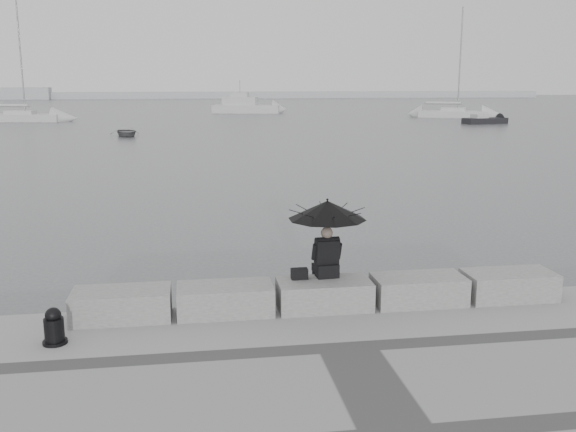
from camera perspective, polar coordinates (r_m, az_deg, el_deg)
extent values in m
plane|color=#4C4F52|center=(11.82, 2.72, -9.74)|extent=(360.00, 360.00, 0.00)
cube|color=slate|center=(11.00, -14.56, -7.65)|extent=(1.60, 0.80, 0.50)
cube|color=slate|center=(10.94, -5.60, -7.41)|extent=(1.60, 0.80, 0.50)
cube|color=slate|center=(11.15, 3.22, -6.99)|extent=(1.60, 0.80, 0.50)
cube|color=slate|center=(11.60, 11.52, -6.45)|extent=(1.60, 0.80, 0.50)
cube|color=slate|center=(12.28, 19.03, -5.85)|extent=(1.60, 0.80, 0.50)
sphere|color=#726056|center=(11.13, 3.47, -1.51)|extent=(0.21, 0.21, 0.21)
cylinder|color=black|center=(11.11, 3.49, -1.17)|extent=(0.02, 0.02, 1.00)
cone|color=black|center=(11.03, 3.51, 0.54)|extent=(1.36, 1.36, 0.32)
sphere|color=black|center=(11.00, 3.52, 1.47)|extent=(0.04, 0.04, 0.04)
cube|color=black|center=(11.13, 1.02, -5.16)|extent=(0.29, 0.16, 0.19)
cylinder|color=black|center=(10.38, -19.99, -10.50)|extent=(0.36, 0.36, 0.06)
cylinder|color=black|center=(10.31, -20.06, -9.60)|extent=(0.29, 0.29, 0.41)
sphere|color=black|center=(10.23, -20.16, -8.29)|extent=(0.24, 0.24, 0.24)
cube|color=#AEB1B4|center=(165.82, -8.03, 10.59)|extent=(180.00, 6.00, 1.60)
cube|color=silver|center=(76.40, -22.66, 8.02)|extent=(9.00, 3.80, 0.90)
cube|color=silver|center=(76.37, -22.69, 8.47)|extent=(3.27, 2.08, 0.50)
cylinder|color=gray|center=(76.33, -23.05, 12.84)|extent=(0.16, 0.16, 12.00)
cylinder|color=gray|center=(76.35, -22.73, 8.95)|extent=(4.86, 0.91, 0.10)
cube|color=silver|center=(80.90, 14.45, 8.72)|extent=(8.39, 5.67, 0.90)
cube|color=silver|center=(80.87, 14.48, 9.15)|extent=(3.26, 2.67, 0.50)
cylinder|color=gray|center=(80.83, 14.70, 13.29)|extent=(0.16, 0.16, 12.00)
cylinder|color=gray|center=(80.84, 14.50, 9.61)|extent=(4.18, 2.06, 0.10)
cube|color=silver|center=(89.43, -3.69, 9.44)|extent=(9.59, 5.20, 1.20)
cube|color=silver|center=(89.39, -3.70, 10.14)|extent=(5.01, 3.37, 1.20)
cube|color=silver|center=(89.36, -3.70, 10.72)|extent=(2.64, 2.17, 0.60)
cylinder|color=gray|center=(89.35, -3.71, 11.42)|extent=(0.08, 0.08, 1.60)
cube|color=black|center=(70.08, 17.09, 8.05)|extent=(4.89, 2.53, 0.70)
cube|color=silver|center=(70.05, 17.12, 8.46)|extent=(1.62, 1.46, 0.50)
imported|color=slate|center=(53.39, -14.18, 7.21)|extent=(3.75, 2.24, 0.59)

